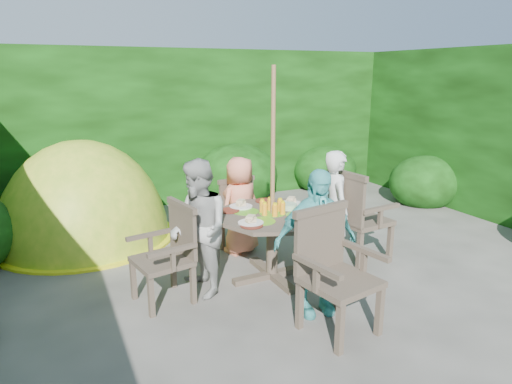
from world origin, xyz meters
name	(u,v)px	position (x,y,z in m)	size (l,w,h in m)	color
ground	(308,284)	(0.00, 0.00, 0.00)	(60.00, 60.00, 0.00)	#474540
hedge_enclosure	(254,147)	(0.00, 1.33, 1.25)	(9.00, 9.00, 2.50)	black
patio_table	(273,224)	(-0.25, 0.32, 0.60)	(1.27, 1.27, 0.86)	#3D3227
parasol_pole	(273,177)	(-0.26, 0.32, 1.10)	(0.04, 0.04, 2.20)	brown
garden_chair_right	(356,215)	(0.83, 0.34, 0.55)	(0.62, 0.67, 1.03)	#3D3227
garden_chair_left	(169,252)	(-1.36, 0.30, 0.48)	(0.58, 0.63, 0.91)	#3D3227
garden_chair_back	(231,209)	(-0.28, 1.42, 0.46)	(0.58, 0.53, 0.86)	#3D3227
garden_chair_front	(333,269)	(-0.24, -0.78, 0.54)	(0.69, 0.64, 1.01)	#3D3227
child_right	(335,209)	(0.54, 0.34, 0.66)	(0.48, 0.31, 1.31)	silver
child_left	(199,229)	(-1.06, 0.29, 0.67)	(0.65, 0.51, 1.35)	#A5A5A0
child_back	(240,206)	(-0.28, 1.12, 0.59)	(0.58, 0.37, 1.18)	#EC8361
child_front	(315,243)	(-0.24, -0.48, 0.67)	(0.78, 0.33, 1.34)	#53C3C1
dome_tent	(87,239)	(-1.95, 2.39, 0.00)	(2.69, 2.69, 2.62)	#88B522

